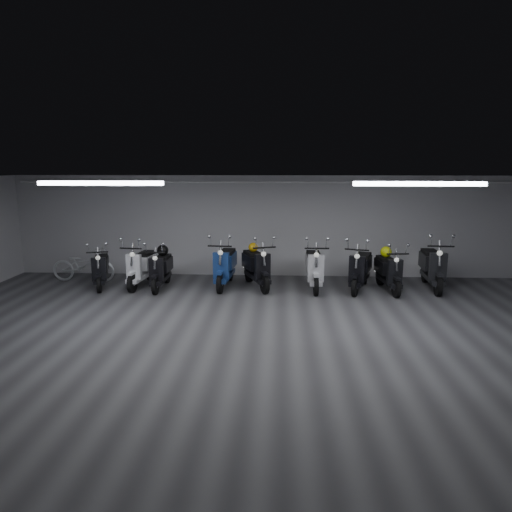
{
  "coord_description": "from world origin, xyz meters",
  "views": [
    {
      "loc": [
        0.43,
        -7.82,
        3.09
      ],
      "look_at": [
        -0.1,
        2.5,
        1.05
      ],
      "focal_mm": 32.59,
      "sensor_mm": 36.0,
      "label": 1
    }
  ],
  "objects_px": {
    "scooter_8": "(389,265)",
    "helmet_0": "(163,250)",
    "scooter_3": "(161,264)",
    "scooter_0": "(100,263)",
    "scooter_6": "(314,261)",
    "bicycle": "(83,261)",
    "helmet_1": "(253,247)",
    "scooter_2": "(141,260)",
    "scooter_5": "(256,260)",
    "helmet_2": "(386,252)",
    "scooter_9": "(433,260)",
    "scooter_4": "(225,259)",
    "scooter_7": "(361,263)"
  },
  "relations": [
    {
      "from": "scooter_8",
      "to": "helmet_0",
      "type": "bearing_deg",
      "value": 171.65
    },
    {
      "from": "scooter_3",
      "to": "scooter_0",
      "type": "bearing_deg",
      "value": 178.49
    },
    {
      "from": "scooter_6",
      "to": "bicycle",
      "type": "xyz_separation_m",
      "value": [
        -6.12,
        0.47,
        -0.17
      ]
    },
    {
      "from": "bicycle",
      "to": "helmet_1",
      "type": "bearing_deg",
      "value": -90.51
    },
    {
      "from": "scooter_2",
      "to": "scooter_3",
      "type": "distance_m",
      "value": 0.58
    },
    {
      "from": "scooter_6",
      "to": "scooter_5",
      "type": "bearing_deg",
      "value": 177.03
    },
    {
      "from": "helmet_1",
      "to": "helmet_2",
      "type": "xyz_separation_m",
      "value": [
        3.34,
        -0.18,
        -0.05
      ]
    },
    {
      "from": "helmet_2",
      "to": "scooter_2",
      "type": "bearing_deg",
      "value": -178.98
    },
    {
      "from": "scooter_3",
      "to": "scooter_8",
      "type": "distance_m",
      "value": 5.67
    },
    {
      "from": "scooter_5",
      "to": "helmet_1",
      "type": "bearing_deg",
      "value": 90.0
    },
    {
      "from": "scooter_2",
      "to": "helmet_1",
      "type": "bearing_deg",
      "value": 11.92
    },
    {
      "from": "helmet_1",
      "to": "bicycle",
      "type": "bearing_deg",
      "value": 178.0
    },
    {
      "from": "scooter_3",
      "to": "helmet_1",
      "type": "distance_m",
      "value": 2.38
    },
    {
      "from": "scooter_5",
      "to": "helmet_0",
      "type": "xyz_separation_m",
      "value": [
        -2.4,
        0.02,
        0.23
      ]
    },
    {
      "from": "scooter_9",
      "to": "bicycle",
      "type": "distance_m",
      "value": 9.09
    },
    {
      "from": "scooter_3",
      "to": "bicycle",
      "type": "bearing_deg",
      "value": 164.76
    },
    {
      "from": "helmet_1",
      "to": "helmet_2",
      "type": "height_order",
      "value": "helmet_1"
    },
    {
      "from": "scooter_6",
      "to": "helmet_1",
      "type": "xyz_separation_m",
      "value": [
        -1.55,
        0.31,
        0.28
      ]
    },
    {
      "from": "scooter_0",
      "to": "scooter_9",
      "type": "height_order",
      "value": "scooter_9"
    },
    {
      "from": "helmet_1",
      "to": "scooter_6",
      "type": "bearing_deg",
      "value": -11.23
    },
    {
      "from": "scooter_4",
      "to": "scooter_9",
      "type": "distance_m",
      "value": 5.22
    },
    {
      "from": "scooter_8",
      "to": "scooter_0",
      "type": "bearing_deg",
      "value": 173.57
    },
    {
      "from": "scooter_8",
      "to": "helmet_2",
      "type": "bearing_deg",
      "value": 90.0
    },
    {
      "from": "scooter_6",
      "to": "scooter_7",
      "type": "height_order",
      "value": "scooter_6"
    },
    {
      "from": "scooter_4",
      "to": "bicycle",
      "type": "height_order",
      "value": "scooter_4"
    },
    {
      "from": "scooter_4",
      "to": "helmet_2",
      "type": "xyz_separation_m",
      "value": [
        4.05,
        0.03,
        0.22
      ]
    },
    {
      "from": "scooter_5",
      "to": "scooter_6",
      "type": "bearing_deg",
      "value": -23.74
    },
    {
      "from": "scooter_0",
      "to": "scooter_8",
      "type": "relative_size",
      "value": 0.97
    },
    {
      "from": "scooter_2",
      "to": "scooter_8",
      "type": "height_order",
      "value": "scooter_2"
    },
    {
      "from": "bicycle",
      "to": "helmet_0",
      "type": "bearing_deg",
      "value": -98.22
    },
    {
      "from": "scooter_3",
      "to": "scooter_4",
      "type": "relative_size",
      "value": 0.89
    },
    {
      "from": "scooter_5",
      "to": "helmet_2",
      "type": "height_order",
      "value": "scooter_5"
    },
    {
      "from": "scooter_7",
      "to": "scooter_8",
      "type": "bearing_deg",
      "value": 15.45
    },
    {
      "from": "helmet_2",
      "to": "helmet_0",
      "type": "bearing_deg",
      "value": -179.48
    },
    {
      "from": "scooter_8",
      "to": "helmet_0",
      "type": "relative_size",
      "value": 5.99
    },
    {
      "from": "scooter_3",
      "to": "scooter_4",
      "type": "xyz_separation_m",
      "value": [
        1.6,
        0.26,
        0.08
      ]
    },
    {
      "from": "helmet_0",
      "to": "helmet_2",
      "type": "xyz_separation_m",
      "value": [
        5.65,
        0.05,
        0.0
      ]
    },
    {
      "from": "scooter_3",
      "to": "helmet_0",
      "type": "height_order",
      "value": "scooter_3"
    },
    {
      "from": "scooter_7",
      "to": "scooter_6",
      "type": "bearing_deg",
      "value": -163.07
    },
    {
      "from": "scooter_4",
      "to": "scooter_8",
      "type": "xyz_separation_m",
      "value": [
        4.08,
        -0.21,
        -0.08
      ]
    },
    {
      "from": "scooter_4",
      "to": "bicycle",
      "type": "xyz_separation_m",
      "value": [
        -3.86,
        0.37,
        -0.18
      ]
    },
    {
      "from": "scooter_9",
      "to": "scooter_0",
      "type": "bearing_deg",
      "value": -173.68
    },
    {
      "from": "scooter_2",
      "to": "helmet_2",
      "type": "distance_m",
      "value": 6.2
    },
    {
      "from": "scooter_5",
      "to": "scooter_8",
      "type": "xyz_separation_m",
      "value": [
        3.27,
        -0.17,
        -0.06
      ]
    },
    {
      "from": "scooter_2",
      "to": "helmet_1",
      "type": "xyz_separation_m",
      "value": [
        2.85,
        0.29,
        0.31
      ]
    },
    {
      "from": "scooter_8",
      "to": "bicycle",
      "type": "bearing_deg",
      "value": 169.4
    },
    {
      "from": "scooter_4",
      "to": "scooter_7",
      "type": "height_order",
      "value": "scooter_4"
    },
    {
      "from": "scooter_3",
      "to": "scooter_5",
      "type": "distance_m",
      "value": 2.41
    },
    {
      "from": "scooter_7",
      "to": "scooter_9",
      "type": "height_order",
      "value": "scooter_9"
    },
    {
      "from": "scooter_5",
      "to": "helmet_0",
      "type": "relative_size",
      "value": 6.52
    }
  ]
}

